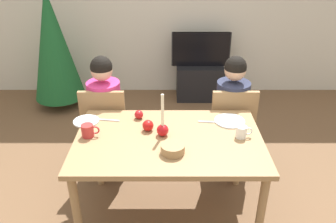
{
  "coord_description": "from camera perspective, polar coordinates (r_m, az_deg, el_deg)",
  "views": [
    {
      "loc": [
        -0.01,
        -2.17,
        2.12
      ],
      "look_at": [
        0.0,
        0.2,
        0.87
      ],
      "focal_mm": 36.65,
      "sensor_mm": 36.0,
      "label": 1
    }
  ],
  "objects": [
    {
      "name": "ground_plane",
      "position": [
        3.03,
        0.01,
        -16.55
      ],
      "size": [
        7.68,
        7.68,
        0.0
      ],
      "primitive_type": "plane",
      "color": "brown"
    },
    {
      "name": "back_wall",
      "position": [
        4.83,
        -0.07,
        18.07
      ],
      "size": [
        6.4,
        0.1,
        2.6
      ],
      "primitive_type": "cube",
      "color": "beige",
      "rests_on": "ground"
    },
    {
      "name": "dining_table",
      "position": [
        2.61,
        0.01,
        -6.01
      ],
      "size": [
        1.4,
        0.9,
        0.75
      ],
      "color": "#99754C",
      "rests_on": "ground"
    },
    {
      "name": "chair_left",
      "position": [
        3.26,
        -10.36,
        -2.24
      ],
      "size": [
        0.4,
        0.4,
        0.9
      ],
      "color": "#99754C",
      "rests_on": "ground"
    },
    {
      "name": "chair_right",
      "position": [
        3.26,
        10.27,
        -2.22
      ],
      "size": [
        0.4,
        0.4,
        0.9
      ],
      "color": "#99754C",
      "rests_on": "ground"
    },
    {
      "name": "person_left_child",
      "position": [
        3.26,
        -10.36,
        -1.08
      ],
      "size": [
        0.3,
        0.3,
        1.17
      ],
      "color": "#33384C",
      "rests_on": "ground"
    },
    {
      "name": "person_right_child",
      "position": [
        3.26,
        10.26,
        -1.06
      ],
      "size": [
        0.3,
        0.3,
        1.17
      ],
      "color": "#33384C",
      "rests_on": "ground"
    },
    {
      "name": "tv_stand",
      "position": [
        4.86,
        5.13,
        4.99
      ],
      "size": [
        0.64,
        0.4,
        0.48
      ],
      "primitive_type": "cube",
      "color": "black",
      "rests_on": "ground"
    },
    {
      "name": "tv",
      "position": [
        4.7,
        5.38,
        10.27
      ],
      "size": [
        0.79,
        0.05,
        0.46
      ],
      "color": "black",
      "rests_on": "tv_stand"
    },
    {
      "name": "christmas_tree",
      "position": [
        4.62,
        -18.68,
        10.47
      ],
      "size": [
        0.65,
        0.65,
        1.64
      ],
      "color": "brown",
      "rests_on": "ground"
    },
    {
      "name": "candle_centerpiece",
      "position": [
        2.56,
        -1.01,
        -2.66
      ],
      "size": [
        0.09,
        0.09,
        0.34
      ],
      "color": "red",
      "rests_on": "dining_table"
    },
    {
      "name": "plate_left",
      "position": [
        2.85,
        -13.56,
        -1.58
      ],
      "size": [
        0.21,
        0.21,
        0.01
      ],
      "primitive_type": "cylinder",
      "color": "silver",
      "rests_on": "dining_table"
    },
    {
      "name": "plate_right",
      "position": [
        2.82,
        10.1,
        -1.54
      ],
      "size": [
        0.25,
        0.25,
        0.01
      ],
      "primitive_type": "cylinder",
      "color": "silver",
      "rests_on": "dining_table"
    },
    {
      "name": "mug_left",
      "position": [
        2.63,
        -13.27,
        -3.12
      ],
      "size": [
        0.14,
        0.09,
        0.1
      ],
      "color": "#B72D2D",
      "rests_on": "dining_table"
    },
    {
      "name": "mug_right",
      "position": [
        2.61,
        12.05,
        -3.3
      ],
      "size": [
        0.12,
        0.08,
        0.09
      ],
      "color": "white",
      "rests_on": "dining_table"
    },
    {
      "name": "fork_left",
      "position": [
        2.83,
        -9.94,
        -1.43
      ],
      "size": [
        0.18,
        0.04,
        0.01
      ],
      "primitive_type": "cube",
      "rotation": [
        0.0,
        0.0,
        -0.14
      ],
      "color": "silver",
      "rests_on": "dining_table"
    },
    {
      "name": "fork_right",
      "position": [
        2.78,
        6.8,
        -1.74
      ],
      "size": [
        0.18,
        0.03,
        0.01
      ],
      "primitive_type": "cube",
      "rotation": [
        0.0,
        0.0,
        -0.11
      ],
      "color": "silver",
      "rests_on": "dining_table"
    },
    {
      "name": "bowl_walnuts",
      "position": [
        2.39,
        0.69,
        -6.2
      ],
      "size": [
        0.17,
        0.17,
        0.06
      ],
      "primitive_type": "cylinder",
      "color": "#99754C",
      "rests_on": "dining_table"
    },
    {
      "name": "apple_near_candle",
      "position": [
        2.82,
        -4.98,
        -0.52
      ],
      "size": [
        0.07,
        0.07,
        0.07
      ],
      "primitive_type": "sphere",
      "color": "#B31A1D",
      "rests_on": "dining_table"
    },
    {
      "name": "apple_by_left_plate",
      "position": [
        2.64,
        -3.46,
        -2.34
      ],
      "size": [
        0.09,
        0.09,
        0.09
      ],
      "primitive_type": "sphere",
      "color": "red",
      "rests_on": "dining_table"
    }
  ]
}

